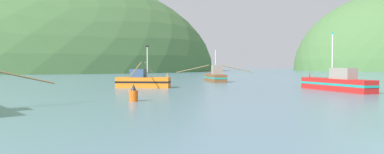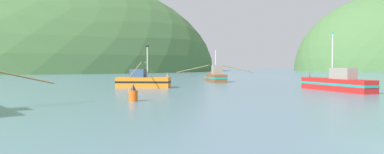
{
  "view_description": "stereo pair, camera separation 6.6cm",
  "coord_description": "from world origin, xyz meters",
  "px_view_note": "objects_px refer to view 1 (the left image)",
  "views": [
    {
      "loc": [
        -10.09,
        -7.92,
        2.68
      ],
      "look_at": [
        -0.54,
        29.76,
        1.4
      ],
      "focal_mm": 32.45,
      "sensor_mm": 36.0,
      "label": 1
    },
    {
      "loc": [
        -10.03,
        -7.94,
        2.68
      ],
      "look_at": [
        -0.54,
        29.76,
        1.4
      ],
      "focal_mm": 32.45,
      "sensor_mm": 36.0,
      "label": 2
    }
  ],
  "objects_px": {
    "channel_buoy": "(134,94)",
    "fishing_boat_orange": "(143,81)",
    "fishing_boat_red": "(336,83)",
    "fishing_boat_brown": "(215,77)"
  },
  "relations": [
    {
      "from": "channel_buoy",
      "to": "fishing_boat_orange",
      "type": "bearing_deg",
      "value": 81.45
    },
    {
      "from": "fishing_boat_red",
      "to": "channel_buoy",
      "type": "relative_size",
      "value": 7.61
    },
    {
      "from": "channel_buoy",
      "to": "fishing_boat_brown",
      "type": "bearing_deg",
      "value": 60.92
    },
    {
      "from": "fishing_boat_red",
      "to": "channel_buoy",
      "type": "distance_m",
      "value": 22.53
    },
    {
      "from": "fishing_boat_red",
      "to": "fishing_boat_orange",
      "type": "relative_size",
      "value": 0.86
    },
    {
      "from": "fishing_boat_red",
      "to": "channel_buoy",
      "type": "bearing_deg",
      "value": 102.08
    },
    {
      "from": "fishing_boat_red",
      "to": "channel_buoy",
      "type": "height_order",
      "value": "fishing_boat_red"
    },
    {
      "from": "fishing_boat_red",
      "to": "fishing_boat_orange",
      "type": "height_order",
      "value": "fishing_boat_red"
    },
    {
      "from": "fishing_boat_orange",
      "to": "channel_buoy",
      "type": "distance_m",
      "value": 16.22
    },
    {
      "from": "fishing_boat_orange",
      "to": "fishing_boat_red",
      "type": "bearing_deg",
      "value": -9.37
    }
  ]
}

